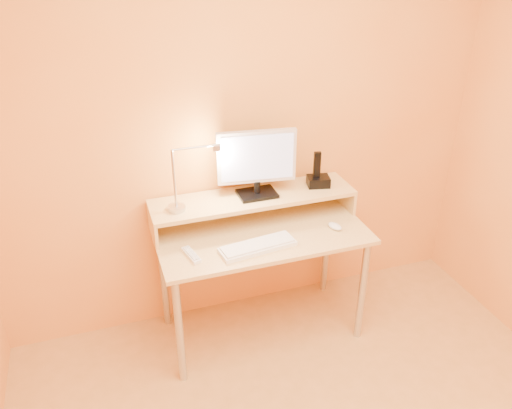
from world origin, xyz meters
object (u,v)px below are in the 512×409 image
object	(u,v)px
mouse	(335,226)
remote_control	(191,255)
lamp_base	(177,208)
monitor_panel	(257,157)
keyboard	(258,247)
phone_dock	(318,181)

from	to	relation	value
mouse	remote_control	size ratio (longest dim) A/B	0.58
lamp_base	remote_control	distance (m)	0.29
mouse	remote_control	bearing A→B (deg)	161.44
monitor_panel	keyboard	distance (m)	0.51
phone_dock	mouse	distance (m)	0.30
mouse	monitor_panel	bearing A→B (deg)	126.68
keyboard	remote_control	distance (m)	0.36
monitor_panel	phone_dock	size ratio (longest dim) A/B	3.46
monitor_panel	lamp_base	xyz separation A→B (m)	(-0.48, -0.04, -0.23)
lamp_base	remote_control	size ratio (longest dim) A/B	0.61
phone_dock	mouse	bearing A→B (deg)	-77.46
monitor_panel	phone_dock	distance (m)	0.44
lamp_base	mouse	xyz separation A→B (m)	(0.87, -0.22, -0.16)
lamp_base	phone_dock	bearing A→B (deg)	1.98
monitor_panel	keyboard	world-z (taller)	monitor_panel
monitor_panel	phone_dock	bearing A→B (deg)	6.33
keyboard	phone_dock	bearing A→B (deg)	24.77
phone_dock	mouse	size ratio (longest dim) A/B	1.36
mouse	remote_control	xyz separation A→B (m)	(-0.85, -0.02, -0.01)
phone_dock	remote_control	distance (m)	0.90
monitor_panel	phone_dock	xyz separation A→B (m)	(0.39, -0.01, -0.21)
phone_dock	mouse	xyz separation A→B (m)	(0.00, -0.25, -0.17)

